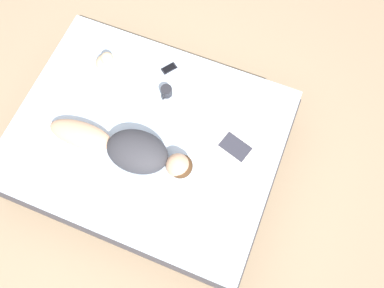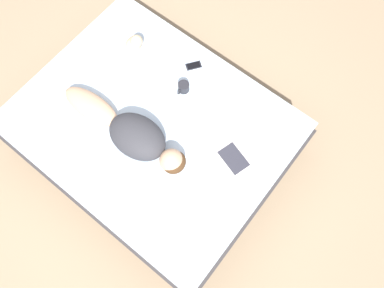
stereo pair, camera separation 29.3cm
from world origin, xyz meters
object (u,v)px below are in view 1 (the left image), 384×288
object	(u,v)px
open_magazine	(243,137)
coffee_mug	(166,91)
cell_phone	(169,68)
person	(129,149)

from	to	relation	value
open_magazine	coffee_mug	size ratio (longest dim) A/B	4.20
coffee_mug	open_magazine	bearing A→B (deg)	80.05
cell_phone	open_magazine	bearing A→B (deg)	11.59
person	cell_phone	xyz separation A→B (m)	(-0.83, -0.03, -0.09)
person	open_magazine	world-z (taller)	person
person	coffee_mug	bearing A→B (deg)	172.00
coffee_mug	cell_phone	distance (m)	0.25
coffee_mug	cell_phone	size ratio (longest dim) A/B	0.88
open_magazine	cell_phone	bearing A→B (deg)	-97.51
cell_phone	person	bearing A→B (deg)	-52.46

